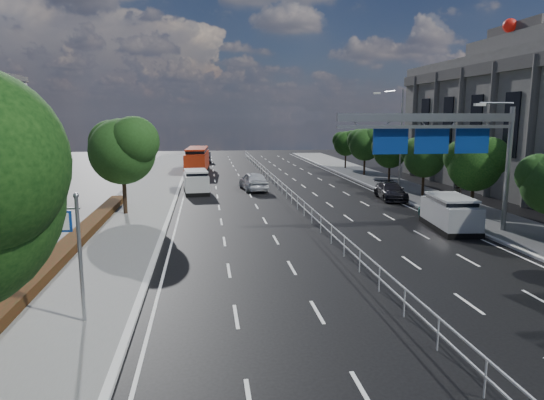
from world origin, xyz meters
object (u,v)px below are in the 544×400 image
object	(u,v)px
overhead_gantry	(446,136)
parked_car_dark	(391,191)
pedestrian_a	(459,190)
silver_minivan	(450,213)
pedestrian_b	(456,194)
near_car_silver	(253,181)
parked_car_teal	(449,215)
near_car_dark	(205,157)
toilet_sign	(64,237)
white_minivan	(196,182)
red_bus	(197,160)

from	to	relation	value
overhead_gantry	parked_car_dark	size ratio (longest dim) A/B	2.19
overhead_gantry	pedestrian_a	distance (m)	12.47
overhead_gantry	parked_car_dark	world-z (taller)	overhead_gantry
silver_minivan	pedestrian_b	distance (m)	7.70
near_car_silver	pedestrian_a	size ratio (longest dim) A/B	3.13
parked_car_teal	pedestrian_b	size ratio (longest dim) A/B	2.71
near_car_dark	parked_car_dark	distance (m)	36.96
near_car_silver	silver_minivan	size ratio (longest dim) A/B	0.99
toilet_sign	overhead_gantry	bearing A→B (deg)	29.60
overhead_gantry	white_minivan	xyz separation A→B (m)	(-14.13, 17.15, -4.61)
parked_car_teal	silver_minivan	bearing A→B (deg)	-115.93
overhead_gantry	pedestrian_b	distance (m)	10.21
near_car_dark	parked_car_teal	bearing A→B (deg)	108.90
red_bus	silver_minivan	world-z (taller)	red_bus
red_bus	parked_car_teal	xyz separation A→B (m)	(15.80, -30.88, -0.90)
red_bus	near_car_silver	world-z (taller)	red_bus
silver_minivan	parked_car_dark	distance (m)	10.63
white_minivan	pedestrian_a	world-z (taller)	white_minivan
overhead_gantry	near_car_dark	distance (m)	47.58
parked_car_teal	near_car_dark	bearing A→B (deg)	108.89
parked_car_dark	near_car_dark	bearing A→B (deg)	119.68
parked_car_teal	parked_car_dark	size ratio (longest dim) A/B	1.01
toilet_sign	pedestrian_b	xyz separation A→B (m)	(22.71, 17.66, -1.93)
red_bus	white_minivan	bearing A→B (deg)	-86.49
silver_minivan	parked_car_teal	world-z (taller)	silver_minivan
overhead_gantry	parked_car_dark	xyz separation A→B (m)	(1.56, 11.60, -4.93)
white_minivan	near_car_dark	size ratio (longest dim) A/B	1.01
pedestrian_a	parked_car_teal	bearing A→B (deg)	28.32
red_bus	pedestrian_b	size ratio (longest dim) A/B	5.80
parked_car_teal	toilet_sign	bearing A→B (deg)	-148.09
overhead_gantry	near_car_dark	xyz separation A→B (m)	(-13.33, 45.42, -4.82)
red_bus	parked_car_teal	size ratio (longest dim) A/B	2.14
red_bus	silver_minivan	distance (m)	35.35
white_minivan	silver_minivan	xyz separation A→B (m)	(15.22, -16.17, 0.00)
overhead_gantry	silver_minivan	distance (m)	4.84
near_car_dark	pedestrian_b	bearing A→B (deg)	115.88
white_minivan	near_car_dark	distance (m)	28.28
silver_minivan	parked_car_dark	xyz separation A→B (m)	(0.47, 10.61, -0.32)
near_car_silver	near_car_dark	bearing A→B (deg)	-87.93
white_minivan	silver_minivan	size ratio (longest dim) A/B	0.95
silver_minivan	parked_car_teal	xyz separation A→B (m)	(0.47, 0.97, -0.34)
white_minivan	near_car_dark	bearing A→B (deg)	83.56
white_minivan	near_car_dark	xyz separation A→B (m)	(0.80, 28.27, -0.21)
near_car_silver	red_bus	bearing A→B (deg)	-77.41
white_minivan	parked_car_teal	xyz separation A→B (m)	(15.69, -15.20, -0.34)
silver_minivan	pedestrian_a	distance (m)	10.15
near_car_silver	parked_car_dark	world-z (taller)	near_car_silver
red_bus	parked_car_dark	distance (m)	26.48
toilet_sign	pedestrian_a	bearing A→B (deg)	39.26
silver_minivan	pedestrian_a	world-z (taller)	silver_minivan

